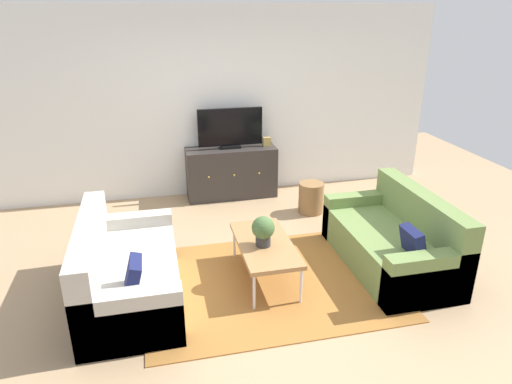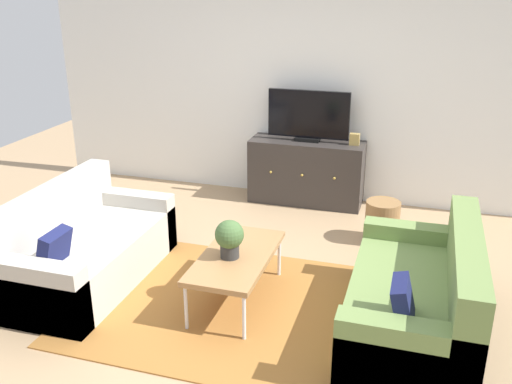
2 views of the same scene
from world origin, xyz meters
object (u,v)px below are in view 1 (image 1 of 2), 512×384
Objects in this scene: mantel_clock at (267,142)px; couch_left_side at (122,275)px; potted_plant at (263,230)px; tv_console at (231,172)px; flat_screen_tv at (230,128)px; coffee_table at (265,245)px; wicker_basket at (311,198)px; couch_right_side at (396,242)px.

couch_left_side is at bearing -130.43° from mantel_clock.
potted_plant is 2.39m from tv_console.
coffee_table is at bearing -91.75° from flat_screen_tv.
flat_screen_tv is 2.19× the size of wicker_basket.
couch_left_side and couch_right_side have the same top height.
mantel_clock is (0.53, 0.00, 0.44)m from tv_console.
couch_right_side is 1.52m from potted_plant.
wicker_basket is at bearing 55.57° from potted_plant.
potted_plant is 1.91m from wicker_basket.
couch_left_side reaches higher than coffee_table.
coffee_table is at bearing 177.92° from couch_right_side.
couch_right_side is at bearing 0.00° from couch_left_side.
tv_console reaches higher than potted_plant.
mantel_clock reaches higher than coffee_table.
mantel_clock reaches higher than couch_right_side.
potted_plant is 0.73× the size of wicker_basket.
flat_screen_tv is at bearing 88.25° from coffee_table.
potted_plant is (-0.03, -0.06, 0.20)m from coffee_table.
couch_left_side reaches higher than tv_console.
tv_console is 0.69m from mantel_clock.
tv_console reaches higher than wicker_basket.
tv_console is at bearing 138.97° from wicker_basket.
wicker_basket is (1.06, 1.55, -0.38)m from potted_plant.
wicker_basket is (0.96, -0.83, -0.16)m from tv_console.
coffee_table is 0.83× the size of tv_console.
flat_screen_tv reaches higher than mantel_clock.
wicker_basket is (0.96, -0.85, -0.82)m from flat_screen_tv.
tv_console is (0.07, 2.32, -0.02)m from coffee_table.
couch_left_side is 2.92m from flat_screen_tv.
couch_left_side is 12.87× the size of mantel_clock.
couch_left_side is 2.87m from couch_right_side.
couch_right_side is 1.28× the size of tv_console.
coffee_table is 8.31× the size of mantel_clock.
potted_plant is 2.47m from mantel_clock.
mantel_clock is at bearing -2.15° from flat_screen_tv.
mantel_clock is at bearing 75.39° from coffee_table.
mantel_clock is at bearing 0.00° from tv_console.
flat_screen_tv reaches higher than couch_right_side.
wicker_basket is at bearing 105.50° from couch_right_side.
couch_left_side is at bearing -177.86° from coffee_table.
couch_left_side is 2.89m from wicker_basket.
mantel_clock is at bearing 49.57° from couch_left_side.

